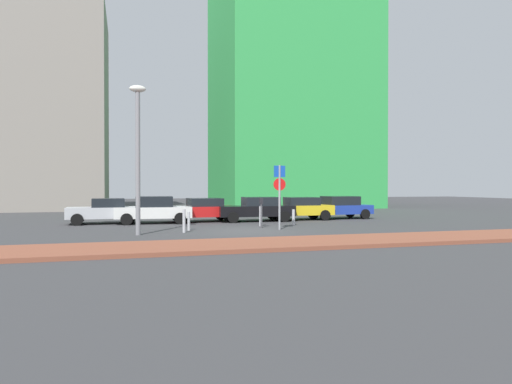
{
  "coord_description": "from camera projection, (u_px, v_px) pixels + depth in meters",
  "views": [
    {
      "loc": [
        -5.42,
        -20.47,
        2.08
      ],
      "look_at": [
        1.26,
        2.7,
        1.79
      ],
      "focal_mm": 31.93,
      "sensor_mm": 36.0,
      "label": 1
    }
  ],
  "objects": [
    {
      "name": "street_lamp",
      "position": [
        138.0,
        146.0,
        19.46
      ],
      "size": [
        0.7,
        0.36,
        6.42
      ],
      "color": "gray",
      "rests_on": "ground"
    },
    {
      "name": "parked_car_yellow",
      "position": [
        299.0,
        208.0,
        28.33
      ],
      "size": [
        4.22,
        1.95,
        1.42
      ],
      "color": "gold",
      "rests_on": "ground"
    },
    {
      "name": "traffic_bollard_edge",
      "position": [
        261.0,
        216.0,
        23.89
      ],
      "size": [
        0.16,
        0.16,
        1.04
      ],
      "primitive_type": "cylinder",
      "color": "#B7B7BC",
      "rests_on": "ground"
    },
    {
      "name": "building_colorful_midrise",
      "position": [
        290.0,
        88.0,
        47.35
      ],
      "size": [
        14.91,
        13.29,
        24.77
      ],
      "primitive_type": "cube",
      "color": "green",
      "rests_on": "ground"
    },
    {
      "name": "parking_meter",
      "position": [
        261.0,
        209.0,
        22.87
      ],
      "size": [
        0.18,
        0.14,
        1.5
      ],
      "color": "#4C4C51",
      "rests_on": "ground"
    },
    {
      "name": "traffic_bollard_mid",
      "position": [
        184.0,
        221.0,
        20.53
      ],
      "size": [
        0.14,
        0.14,
        1.06
      ],
      "primitive_type": "cylinder",
      "color": "#B7B7BC",
      "rests_on": "ground"
    },
    {
      "name": "parked_car_silver",
      "position": [
        105.0,
        211.0,
        25.45
      ],
      "size": [
        3.98,
        2.11,
        1.42
      ],
      "color": "#B7BABF",
      "rests_on": "ground"
    },
    {
      "name": "parked_car_white",
      "position": [
        154.0,
        210.0,
        25.69
      ],
      "size": [
        4.27,
        2.22,
        1.53
      ],
      "color": "white",
      "rests_on": "ground"
    },
    {
      "name": "traffic_bollard_far",
      "position": [
        293.0,
        217.0,
        24.45
      ],
      "size": [
        0.16,
        0.16,
        0.85
      ],
      "primitive_type": "cylinder",
      "color": "#B7B7BC",
      "rests_on": "ground"
    },
    {
      "name": "parking_sign_post",
      "position": [
        280.0,
        189.0,
        21.95
      ],
      "size": [
        0.6,
        0.1,
        3.12
      ],
      "color": "gray",
      "rests_on": "ground"
    },
    {
      "name": "building_under_construction",
      "position": [
        36.0,
        109.0,
        41.71
      ],
      "size": [
        12.3,
        11.2,
        18.46
      ],
      "primitive_type": "cube",
      "color": "gray",
      "rests_on": "ground"
    },
    {
      "name": "traffic_bollard_near",
      "position": [
        189.0,
        221.0,
        21.51
      ],
      "size": [
        0.13,
        0.13,
        0.88
      ],
      "primitive_type": "cylinder",
      "color": "#B7B7BC",
      "rests_on": "ground"
    },
    {
      "name": "ground_plane",
      "position": [
        246.0,
        231.0,
        21.2
      ],
      "size": [
        120.0,
        120.0,
        0.0
      ],
      "primitive_type": "plane",
      "color": "#38383A"
    },
    {
      "name": "sidewalk_brick",
      "position": [
        284.0,
        243.0,
        16.12
      ],
      "size": [
        40.0,
        3.11,
        0.14
      ],
      "primitive_type": "cube",
      "color": "brown",
      "rests_on": "ground"
    },
    {
      "name": "parked_car_blue",
      "position": [
        339.0,
        207.0,
        29.43
      ],
      "size": [
        4.24,
        2.21,
        1.46
      ],
      "color": "#1E389E",
      "rests_on": "ground"
    },
    {
      "name": "parked_car_black",
      "position": [
        257.0,
        209.0,
        27.18
      ],
      "size": [
        4.58,
        2.05,
        1.46
      ],
      "color": "black",
      "rests_on": "ground"
    },
    {
      "name": "parked_car_red",
      "position": [
        203.0,
        209.0,
        26.85
      ],
      "size": [
        4.11,
        2.26,
        1.4
      ],
      "color": "red",
      "rests_on": "ground"
    }
  ]
}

